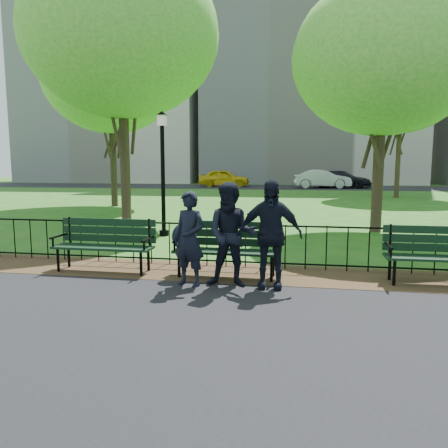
% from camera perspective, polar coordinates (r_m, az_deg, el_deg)
% --- Properties ---
extents(ground, '(120.00, 120.00, 0.00)m').
position_cam_1_polar(ground, '(7.07, -0.95, -9.37)').
color(ground, '#235B18').
extents(asphalt_path, '(60.00, 9.20, 0.01)m').
position_cam_1_polar(asphalt_path, '(4.05, -11.10, -23.16)').
color(asphalt_path, black).
rests_on(asphalt_path, ground).
extents(dirt_strip, '(60.00, 1.60, 0.01)m').
position_cam_1_polar(dirt_strip, '(8.49, 1.01, -6.35)').
color(dirt_strip, '#3A2917').
rests_on(dirt_strip, ground).
extents(far_street, '(70.00, 9.00, 0.01)m').
position_cam_1_polar(far_street, '(41.70, 8.41, 4.78)').
color(far_street, black).
rests_on(far_street, ground).
extents(iron_fence, '(24.06, 0.06, 1.00)m').
position_cam_1_polar(iron_fence, '(8.87, 1.54, -2.53)').
color(iron_fence, black).
rests_on(iron_fence, ground).
extents(apartment_west, '(22.00, 15.00, 26.00)m').
position_cam_1_polar(apartment_west, '(60.39, -13.36, 17.93)').
color(apartment_west, beige).
rests_on(apartment_west, ground).
extents(apartment_mid, '(24.00, 15.00, 30.00)m').
position_cam_1_polar(apartment_mid, '(56.14, 11.37, 20.87)').
color(apartment_mid, '#B4AFA4').
rests_on(apartment_mid, ground).
extents(park_bench_main, '(1.99, 0.63, 1.11)m').
position_cam_1_polar(park_bench_main, '(8.10, -2.09, -2.10)').
color(park_bench_main, black).
rests_on(park_bench_main, ground).
extents(park_bench_left_a, '(1.97, 0.63, 1.11)m').
position_cam_1_polar(park_bench_left_a, '(8.88, -15.23, -1.90)').
color(park_bench_left_a, black).
rests_on(park_bench_left_a, ground).
extents(park_bench_right_a, '(1.95, 0.62, 1.10)m').
position_cam_1_polar(park_bench_right_a, '(8.50, 26.62, -2.92)').
color(park_bench_right_a, black).
rests_on(park_bench_right_a, ground).
extents(lamppost, '(0.32, 0.32, 3.61)m').
position_cam_1_polar(lamppost, '(12.87, -8.00, 7.14)').
color(lamppost, black).
rests_on(lamppost, ground).
extents(tree_near_w, '(6.79, 6.79, 9.46)m').
position_cam_1_polar(tree_near_w, '(16.82, -13.29, 23.01)').
color(tree_near_w, '#2D2116').
rests_on(tree_near_w, ground).
extents(tree_near_e, '(5.43, 5.43, 7.57)m').
position_cam_1_polar(tree_near_e, '(14.74, 20.10, 19.71)').
color(tree_near_e, '#2D2116').
rests_on(tree_near_e, ground).
extents(tree_mid_w, '(6.66, 6.66, 9.29)m').
position_cam_1_polar(tree_mid_w, '(23.31, -14.61, 18.28)').
color(tree_mid_w, '#2D2116').
rests_on(tree_mid_w, ground).
extents(tree_far_e, '(7.48, 7.48, 10.43)m').
position_cam_1_polar(tree_far_e, '(30.62, 22.25, 16.87)').
color(tree_far_e, '#2D2116').
rests_on(tree_far_e, ground).
extents(person_left, '(0.68, 0.55, 1.63)m').
position_cam_1_polar(person_left, '(7.48, -4.52, -1.94)').
color(person_left, black).
rests_on(person_left, asphalt_path).
extents(person_mid, '(0.87, 0.46, 1.78)m').
position_cam_1_polar(person_mid, '(7.40, 0.97, -1.42)').
color(person_mid, black).
rests_on(person_mid, asphalt_path).
extents(person_right, '(1.07, 0.44, 1.83)m').
position_cam_1_polar(person_right, '(7.34, 6.00, -1.33)').
color(person_right, black).
rests_on(person_right, asphalt_path).
extents(taxi, '(5.02, 2.37, 1.66)m').
position_cam_1_polar(taxi, '(42.15, 0.02, 6.03)').
color(taxi, gold).
rests_on(taxi, far_street).
extents(sedan_silver, '(5.17, 2.20, 1.66)m').
position_cam_1_polar(sedan_silver, '(40.20, 12.67, 5.76)').
color(sedan_silver, '#ACAEB4').
rests_on(sedan_silver, far_street).
extents(sedan_dark, '(5.76, 3.82, 1.55)m').
position_cam_1_polar(sedan_dark, '(41.39, 15.10, 5.66)').
color(sedan_dark, black).
rests_on(sedan_dark, far_street).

